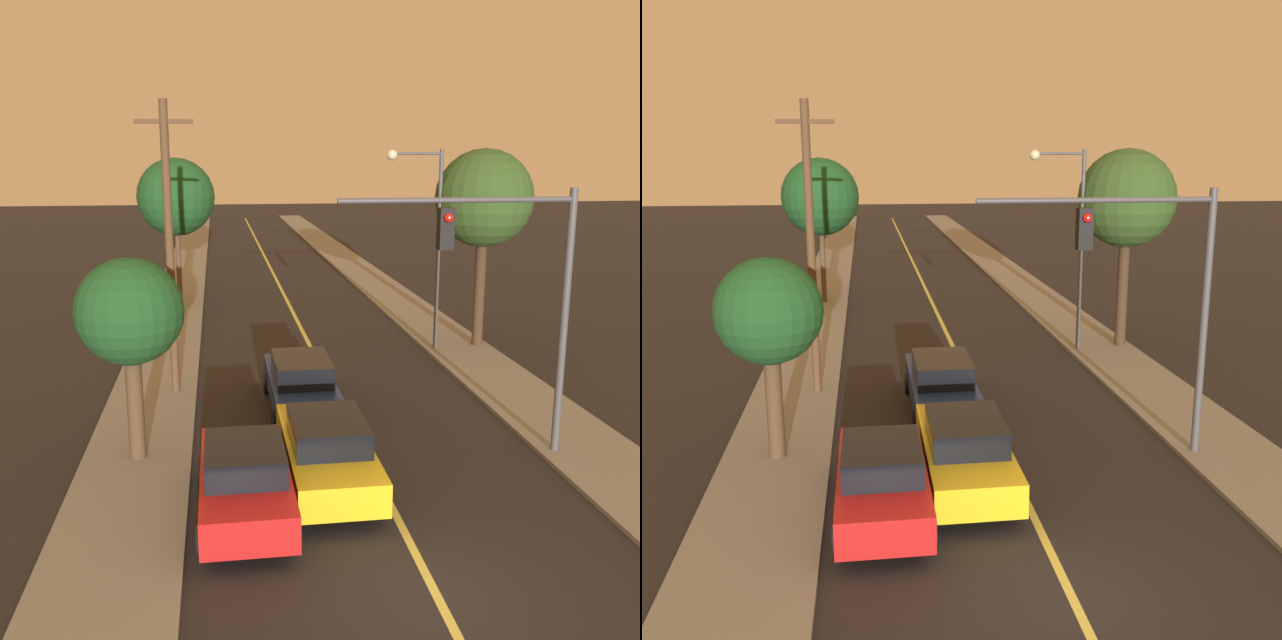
{
  "view_description": "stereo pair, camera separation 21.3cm",
  "coord_description": "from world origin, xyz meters",
  "views": [
    {
      "loc": [
        -3.32,
        -9.75,
        6.9
      ],
      "look_at": [
        0.0,
        13.21,
        1.6
      ],
      "focal_mm": 40.0,
      "sensor_mm": 36.0,
      "label": 1
    },
    {
      "loc": [
        -3.11,
        -9.78,
        6.9
      ],
      "look_at": [
        0.0,
        13.21,
        1.6
      ],
      "focal_mm": 40.0,
      "sensor_mm": 36.0,
      "label": 2
    }
  ],
  "objects": [
    {
      "name": "ground_plane",
      "position": [
        0.0,
        0.0,
        0.0
      ],
      "size": [
        200.0,
        200.0,
        0.0
      ],
      "primitive_type": "plane",
      "color": "black"
    },
    {
      "name": "road_surface",
      "position": [
        0.0,
        36.0,
        0.01
      ],
      "size": [
        8.14,
        80.0,
        0.01
      ],
      "color": "black",
      "rests_on": "ground"
    },
    {
      "name": "sidewalk_left",
      "position": [
        -5.32,
        36.0,
        0.06
      ],
      "size": [
        2.5,
        80.0,
        0.12
      ],
      "color": "gray",
      "rests_on": "ground"
    },
    {
      "name": "sidewalk_right",
      "position": [
        5.32,
        36.0,
        0.06
      ],
      "size": [
        2.5,
        80.0,
        0.12
      ],
      "color": "gray",
      "rests_on": "ground"
    },
    {
      "name": "car_near_lane_front",
      "position": [
        -1.14,
        4.33,
        0.8
      ],
      "size": [
        1.89,
        4.7,
        1.57
      ],
      "color": "gold",
      "rests_on": "ground"
    },
    {
      "name": "car_near_lane_second",
      "position": [
        -1.14,
        8.97,
        0.78
      ],
      "size": [
        1.86,
        5.09,
        1.57
      ],
      "color": "navy",
      "rests_on": "ground"
    },
    {
      "name": "car_outer_lane_front",
      "position": [
        -2.93,
        3.2,
        0.78
      ],
      "size": [
        1.85,
        4.34,
        1.54
      ],
      "color": "red",
      "rests_on": "ground"
    },
    {
      "name": "traffic_signal_mast",
      "position": [
        3.21,
        5.13,
        4.32
      ],
      "size": [
        5.36,
        0.42,
        6.14
      ],
      "color": "#47474C",
      "rests_on": "ground"
    },
    {
      "name": "streetlamp_right",
      "position": [
        3.95,
        14.5,
        4.67
      ],
      "size": [
        2.0,
        0.36,
        7.06
      ],
      "color": "#47474C",
      "rests_on": "ground"
    },
    {
      "name": "utility_pole_left",
      "position": [
        -4.67,
        10.88,
        4.46
      ],
      "size": [
        1.6,
        0.24,
        8.35
      ],
      "color": "#513823",
      "rests_on": "ground"
    },
    {
      "name": "tree_left_near",
      "position": [
        -5.29,
        6.11,
        3.52
      ],
      "size": [
        2.41,
        2.41,
        4.66
      ],
      "color": "#4C3823",
      "rests_on": "ground"
    },
    {
      "name": "tree_left_far",
      "position": [
        -5.17,
        24.47,
        5.09
      ],
      "size": [
        3.61,
        3.61,
        6.79
      ],
      "color": "#4C3823",
      "rests_on": "ground"
    },
    {
      "name": "tree_right_near",
      "position": [
        6.11,
        14.75,
        5.44
      ],
      "size": [
        3.47,
        3.47,
        7.11
      ],
      "color": "#3D2B1C",
      "rests_on": "ground"
    }
  ]
}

